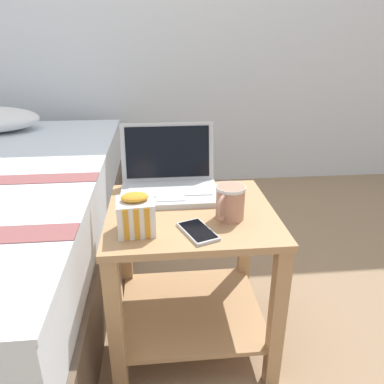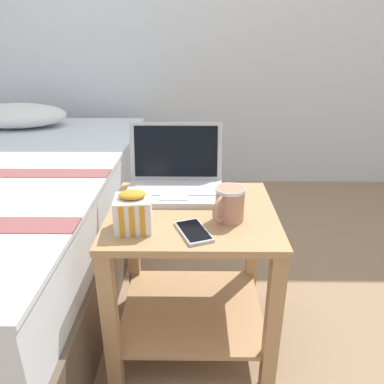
{
  "view_description": "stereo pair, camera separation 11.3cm",
  "coord_description": "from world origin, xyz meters",
  "px_view_note": "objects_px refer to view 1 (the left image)",
  "views": [
    {
      "loc": [
        -0.1,
        -1.07,
        1.05
      ],
      "look_at": [
        0.0,
        -0.04,
        0.61
      ],
      "focal_mm": 35.0,
      "sensor_mm": 36.0,
      "label": 1
    },
    {
      "loc": [
        0.01,
        -1.07,
        1.05
      ],
      "look_at": [
        0.0,
        -0.04,
        0.61
      ],
      "focal_mm": 35.0,
      "sensor_mm": 36.0,
      "label": 2
    }
  ],
  "objects_px": {
    "mug_front_left": "(230,201)",
    "cell_phone": "(198,231)",
    "laptop": "(169,180)",
    "snack_bag": "(136,215)"
  },
  "relations": [
    {
      "from": "mug_front_left",
      "to": "cell_phone",
      "type": "distance_m",
      "value": 0.14
    },
    {
      "from": "laptop",
      "to": "mug_front_left",
      "type": "bearing_deg",
      "value": -52.51
    },
    {
      "from": "mug_front_left",
      "to": "cell_phone",
      "type": "bearing_deg",
      "value": -142.51
    },
    {
      "from": "snack_bag",
      "to": "cell_phone",
      "type": "relative_size",
      "value": 0.77
    },
    {
      "from": "snack_bag",
      "to": "cell_phone",
      "type": "bearing_deg",
      "value": -8.55
    },
    {
      "from": "snack_bag",
      "to": "cell_phone",
      "type": "height_order",
      "value": "snack_bag"
    },
    {
      "from": "laptop",
      "to": "cell_phone",
      "type": "xyz_separation_m",
      "value": [
        0.07,
        -0.31,
        -0.04
      ]
    },
    {
      "from": "laptop",
      "to": "cell_phone",
      "type": "relative_size",
      "value": 2.2
    },
    {
      "from": "laptop",
      "to": "mug_front_left",
      "type": "height_order",
      "value": "laptop"
    },
    {
      "from": "laptop",
      "to": "snack_bag",
      "type": "distance_m",
      "value": 0.3
    }
  ]
}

